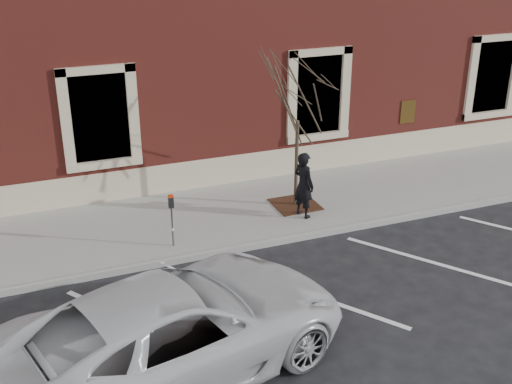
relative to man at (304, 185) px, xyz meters
name	(u,v)px	position (x,y,z in m)	size (l,w,h in m)	color
ground	(265,245)	(-1.34, -0.85, -0.98)	(120.00, 120.00, 0.00)	#28282B
sidewalk_near	(239,212)	(-1.34, 0.90, -0.90)	(40.00, 3.50, 0.15)	#9B9892
curb_near	(266,243)	(-1.34, -0.90, -0.90)	(40.00, 0.12, 0.15)	#9E9E99
parking_stripes	(307,293)	(-1.34, -3.05, -0.98)	(28.00, 4.40, 0.01)	silver
building_civic	(172,21)	(-1.34, 6.90, 3.02)	(40.00, 8.62, 8.00)	maroon
man	(304,185)	(0.00, 0.00, 0.00)	(0.61, 0.40, 1.66)	black
parking_meter	(171,211)	(-3.39, -0.36, 0.04)	(0.11, 0.09, 1.25)	#595B60
tree_grate	(295,204)	(0.10, 0.65, -0.82)	(1.11, 1.11, 0.03)	#402314
sapling	(298,96)	(0.10, 0.65, 2.04)	(2.46, 2.46, 4.10)	#483B2C
white_truck	(173,329)	(-4.41, -4.40, -0.14)	(2.78, 6.04, 1.68)	silver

